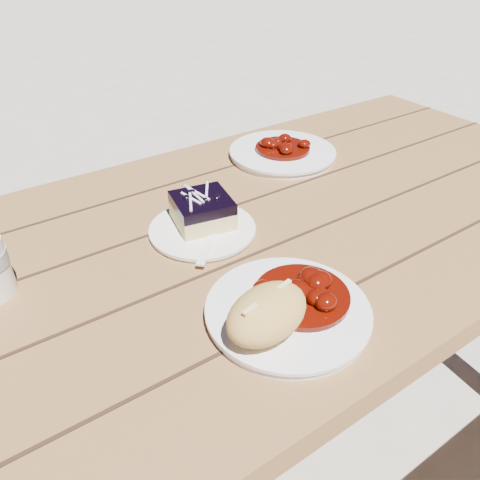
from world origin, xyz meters
TOP-DOWN VIEW (x-y plane):
  - ground at (0.00, 0.00)m, footprint 60.00×60.00m
  - picnic_table at (0.00, -0.00)m, footprint 2.00×1.55m
  - main_plate at (0.04, -0.23)m, footprint 0.24×0.24m
  - goulash_stew at (0.07, -0.23)m, footprint 0.15×0.15m
  - bread_roll at (-0.01, -0.25)m, footprint 0.15×0.11m
  - dessert_plate at (0.05, 0.03)m, footprint 0.19×0.19m
  - blueberry_cake at (0.06, 0.05)m, footprint 0.12×0.12m
  - fork_dessert at (0.03, -0.02)m, footprint 0.13×0.13m
  - second_plate at (0.39, 0.22)m, footprint 0.26×0.26m
  - second_stew at (0.39, 0.22)m, footprint 0.13×0.13m

SIDE VIEW (x-z plane):
  - ground at x=0.00m, z-range 0.00..0.00m
  - picnic_table at x=0.00m, z-range 0.21..0.96m
  - dessert_plate at x=0.05m, z-range 0.75..0.76m
  - main_plate at x=0.04m, z-range 0.75..0.77m
  - second_plate at x=0.39m, z-range 0.75..0.77m
  - fork_dessert at x=0.03m, z-range 0.76..0.76m
  - goulash_stew at x=0.07m, z-range 0.77..0.81m
  - second_stew at x=0.39m, z-range 0.77..0.81m
  - blueberry_cake at x=0.06m, z-range 0.76..0.82m
  - bread_roll at x=-0.01m, z-range 0.77..0.83m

